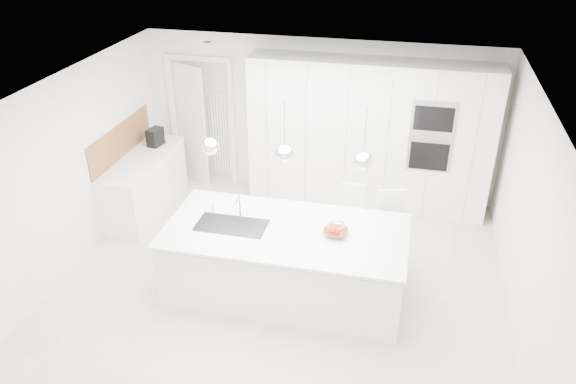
% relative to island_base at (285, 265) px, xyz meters
% --- Properties ---
extents(floor, '(5.50, 5.50, 0.00)m').
position_rel_island_base_xyz_m(floor, '(-0.10, 0.30, -0.43)').
color(floor, beige).
rests_on(floor, ground).
extents(wall_back, '(5.50, 0.00, 5.50)m').
position_rel_island_base_xyz_m(wall_back, '(-0.10, 2.80, 0.82)').
color(wall_back, white).
rests_on(wall_back, ground).
extents(wall_left, '(0.00, 5.00, 5.00)m').
position_rel_island_base_xyz_m(wall_left, '(-2.85, 0.30, 0.82)').
color(wall_left, white).
rests_on(wall_left, ground).
extents(ceiling, '(5.50, 5.50, 0.00)m').
position_rel_island_base_xyz_m(ceiling, '(-0.10, 0.30, 2.07)').
color(ceiling, white).
rests_on(ceiling, wall_back).
extents(tall_cabinets, '(3.60, 0.60, 2.30)m').
position_rel_island_base_xyz_m(tall_cabinets, '(0.70, 2.50, 0.72)').
color(tall_cabinets, white).
rests_on(tall_cabinets, floor).
extents(oven_stack, '(0.62, 0.04, 1.05)m').
position_rel_island_base_xyz_m(oven_stack, '(1.60, 2.19, 0.92)').
color(oven_stack, '#A5A5A8').
rests_on(oven_stack, tall_cabinets).
extents(doorway_frame, '(1.11, 0.08, 2.13)m').
position_rel_island_base_xyz_m(doorway_frame, '(-2.05, 2.77, 0.59)').
color(doorway_frame, white).
rests_on(doorway_frame, floor).
extents(hallway_door, '(0.76, 0.38, 2.00)m').
position_rel_island_base_xyz_m(hallway_door, '(-2.30, 2.72, 0.57)').
color(hallway_door, white).
rests_on(hallway_door, floor).
extents(radiator, '(0.32, 0.04, 1.40)m').
position_rel_island_base_xyz_m(radiator, '(-1.73, 2.76, 0.42)').
color(radiator, white).
rests_on(radiator, floor).
extents(left_base_cabinets, '(0.60, 1.80, 0.86)m').
position_rel_island_base_xyz_m(left_base_cabinets, '(-2.55, 1.50, 0.00)').
color(left_base_cabinets, white).
rests_on(left_base_cabinets, floor).
extents(left_worktop, '(0.62, 1.82, 0.04)m').
position_rel_island_base_xyz_m(left_worktop, '(-2.55, 1.50, 0.45)').
color(left_worktop, white).
rests_on(left_worktop, left_base_cabinets).
extents(oak_backsplash, '(0.02, 1.80, 0.50)m').
position_rel_island_base_xyz_m(oak_backsplash, '(-2.84, 1.50, 0.72)').
color(oak_backsplash, '#956236').
rests_on(oak_backsplash, wall_left).
extents(island_base, '(2.80, 1.20, 0.86)m').
position_rel_island_base_xyz_m(island_base, '(0.00, 0.00, 0.00)').
color(island_base, white).
rests_on(island_base, floor).
extents(island_worktop, '(2.84, 1.40, 0.04)m').
position_rel_island_base_xyz_m(island_worktop, '(0.00, 0.05, 0.45)').
color(island_worktop, white).
rests_on(island_worktop, island_base).
extents(island_sink, '(0.84, 0.44, 0.18)m').
position_rel_island_base_xyz_m(island_sink, '(-0.65, -0.00, 0.39)').
color(island_sink, '#3F3F42').
rests_on(island_sink, island_worktop).
extents(island_tap, '(0.02, 0.02, 0.30)m').
position_rel_island_base_xyz_m(island_tap, '(-0.60, 0.20, 0.62)').
color(island_tap, white).
rests_on(island_tap, island_worktop).
extents(pendant_left, '(0.20, 0.20, 0.20)m').
position_rel_island_base_xyz_m(pendant_left, '(-0.85, -0.00, 1.47)').
color(pendant_left, white).
rests_on(pendant_left, ceiling).
extents(pendant_mid, '(0.20, 0.20, 0.20)m').
position_rel_island_base_xyz_m(pendant_mid, '(-0.00, -0.00, 1.47)').
color(pendant_mid, white).
rests_on(pendant_mid, ceiling).
extents(pendant_right, '(0.20, 0.20, 0.20)m').
position_rel_island_base_xyz_m(pendant_right, '(0.85, -0.00, 1.47)').
color(pendant_right, white).
rests_on(pendant_right, ceiling).
extents(fruit_bowl, '(0.32, 0.32, 0.07)m').
position_rel_island_base_xyz_m(fruit_bowl, '(0.58, 0.07, 0.50)').
color(fruit_bowl, '#956236').
rests_on(fruit_bowl, island_worktop).
extents(espresso_machine, '(0.22, 0.29, 0.28)m').
position_rel_island_base_xyz_m(espresso_machine, '(-2.53, 1.99, 0.61)').
color(espresso_machine, black).
rests_on(espresso_machine, left_worktop).
extents(bar_stool_left, '(0.37, 0.49, 1.04)m').
position_rel_island_base_xyz_m(bar_stool_left, '(0.67, 0.96, 0.09)').
color(bar_stool_left, white).
rests_on(bar_stool_left, floor).
extents(bar_stool_right, '(0.50, 0.59, 1.10)m').
position_rel_island_base_xyz_m(bar_stool_right, '(1.18, 0.79, 0.12)').
color(bar_stool_right, white).
rests_on(bar_stool_right, floor).
extents(apple_a, '(0.07, 0.07, 0.07)m').
position_rel_island_base_xyz_m(apple_a, '(0.61, 0.04, 0.54)').
color(apple_a, red).
rests_on(apple_a, fruit_bowl).
extents(apple_b, '(0.09, 0.09, 0.09)m').
position_rel_island_base_xyz_m(apple_b, '(0.56, 0.04, 0.54)').
color(apple_b, red).
rests_on(apple_b, fruit_bowl).
extents(banana_bunch, '(0.25, 0.18, 0.22)m').
position_rel_island_base_xyz_m(banana_bunch, '(0.58, 0.09, 0.59)').
color(banana_bunch, yellow).
rests_on(banana_bunch, fruit_bowl).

